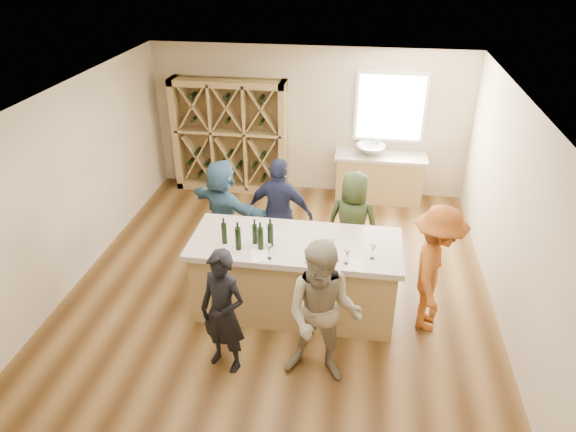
# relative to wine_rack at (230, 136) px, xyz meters

# --- Properties ---
(floor) EXTENTS (6.00, 7.00, 0.10)m
(floor) POSITION_rel_wine_rack_xyz_m (1.50, -3.27, -1.15)
(floor) COLOR brown
(floor) RESTS_ON ground
(ceiling) EXTENTS (6.00, 7.00, 0.10)m
(ceiling) POSITION_rel_wine_rack_xyz_m (1.50, -3.27, 1.75)
(ceiling) COLOR white
(ceiling) RESTS_ON ground
(wall_back) EXTENTS (6.00, 0.10, 2.80)m
(wall_back) POSITION_rel_wine_rack_xyz_m (1.50, 0.28, 0.30)
(wall_back) COLOR #C8B491
(wall_back) RESTS_ON ground
(wall_left) EXTENTS (0.10, 7.00, 2.80)m
(wall_left) POSITION_rel_wine_rack_xyz_m (-1.55, -3.27, 0.30)
(wall_left) COLOR #C8B491
(wall_left) RESTS_ON ground
(wall_right) EXTENTS (0.10, 7.00, 2.80)m
(wall_right) POSITION_rel_wine_rack_xyz_m (4.55, -3.27, 0.30)
(wall_right) COLOR #C8B491
(wall_right) RESTS_ON ground
(window_frame) EXTENTS (1.30, 0.06, 1.30)m
(window_frame) POSITION_rel_wine_rack_xyz_m (3.00, 0.20, 0.65)
(window_frame) COLOR white
(window_frame) RESTS_ON wall_back
(window_pane) EXTENTS (1.18, 0.01, 1.18)m
(window_pane) POSITION_rel_wine_rack_xyz_m (3.00, 0.17, 0.65)
(window_pane) COLOR white
(window_pane) RESTS_ON wall_back
(wine_rack) EXTENTS (2.20, 0.45, 2.20)m
(wine_rack) POSITION_rel_wine_rack_xyz_m (0.00, 0.00, 0.00)
(wine_rack) COLOR #A4864E
(wine_rack) RESTS_ON floor
(back_counter_base) EXTENTS (1.60, 0.58, 0.86)m
(back_counter_base) POSITION_rel_wine_rack_xyz_m (2.90, -0.07, -0.67)
(back_counter_base) COLOR #A4864E
(back_counter_base) RESTS_ON floor
(back_counter_top) EXTENTS (1.70, 0.62, 0.06)m
(back_counter_top) POSITION_rel_wine_rack_xyz_m (2.90, -0.07, -0.21)
(back_counter_top) COLOR #B7A696
(back_counter_top) RESTS_ON back_counter_base
(sink) EXTENTS (0.54, 0.54, 0.19)m
(sink) POSITION_rel_wine_rack_xyz_m (2.70, -0.07, -0.09)
(sink) COLOR silver
(sink) RESTS_ON back_counter_top
(faucet) EXTENTS (0.02, 0.02, 0.30)m
(faucet) POSITION_rel_wine_rack_xyz_m (2.70, 0.11, -0.03)
(faucet) COLOR silver
(faucet) RESTS_ON back_counter_top
(tasting_counter_base) EXTENTS (2.60, 1.00, 1.00)m
(tasting_counter_base) POSITION_rel_wine_rack_xyz_m (1.78, -3.60, -0.60)
(tasting_counter_base) COLOR #A4864E
(tasting_counter_base) RESTS_ON floor
(tasting_counter_top) EXTENTS (2.72, 1.12, 0.08)m
(tasting_counter_top) POSITION_rel_wine_rack_xyz_m (1.78, -3.60, -0.06)
(tasting_counter_top) COLOR #B7A696
(tasting_counter_top) RESTS_ON tasting_counter_base
(wine_bottle_a) EXTENTS (0.09, 0.09, 0.28)m
(wine_bottle_a) POSITION_rel_wine_rack_xyz_m (0.89, -3.77, 0.12)
(wine_bottle_a) COLOR black
(wine_bottle_a) RESTS_ON tasting_counter_top
(wine_bottle_b) EXTENTS (0.09, 0.09, 0.31)m
(wine_bottle_b) POSITION_rel_wine_rack_xyz_m (1.10, -3.88, 0.13)
(wine_bottle_b) COLOR black
(wine_bottle_b) RESTS_ON tasting_counter_top
(wine_bottle_c) EXTENTS (0.08, 0.08, 0.26)m
(wine_bottle_c) POSITION_rel_wine_rack_xyz_m (1.27, -3.71, 0.11)
(wine_bottle_c) COLOR black
(wine_bottle_c) RESTS_ON tasting_counter_top
(wine_bottle_d) EXTENTS (0.10, 0.10, 0.30)m
(wine_bottle_d) POSITION_rel_wine_rack_xyz_m (1.37, -3.84, 0.13)
(wine_bottle_d) COLOR black
(wine_bottle_d) RESTS_ON tasting_counter_top
(wine_bottle_e) EXTENTS (0.10, 0.10, 0.31)m
(wine_bottle_e) POSITION_rel_wine_rack_xyz_m (1.48, -3.75, 0.13)
(wine_bottle_e) COLOR black
(wine_bottle_e) RESTS_ON tasting_counter_top
(wine_glass_a) EXTENTS (0.09, 0.09, 0.20)m
(wine_glass_a) POSITION_rel_wine_rack_xyz_m (1.52, -4.04, 0.08)
(wine_glass_a) COLOR white
(wine_glass_a) RESTS_ON tasting_counter_top
(wine_glass_b) EXTENTS (0.09, 0.09, 0.19)m
(wine_glass_b) POSITION_rel_wine_rack_xyz_m (1.98, -4.06, 0.08)
(wine_glass_b) COLOR white
(wine_glass_b) RESTS_ON tasting_counter_top
(wine_glass_c) EXTENTS (0.10, 0.10, 0.19)m
(wine_glass_c) POSITION_rel_wine_rack_xyz_m (2.45, -4.01, 0.08)
(wine_glass_c) COLOR white
(wine_glass_c) RESTS_ON tasting_counter_top
(wine_glass_d) EXTENTS (0.10, 0.10, 0.20)m
(wine_glass_d) POSITION_rel_wine_rack_xyz_m (2.25, -3.80, 0.08)
(wine_glass_d) COLOR white
(wine_glass_d) RESTS_ON tasting_counter_top
(wine_glass_e) EXTENTS (0.08, 0.08, 0.19)m
(wine_glass_e) POSITION_rel_wine_rack_xyz_m (2.75, -3.85, 0.08)
(wine_glass_e) COLOR white
(wine_glass_e) RESTS_ON tasting_counter_top
(tasting_menu_a) EXTENTS (0.25, 0.31, 0.00)m
(tasting_menu_a) POSITION_rel_wine_rack_xyz_m (1.39, -3.99, -0.02)
(tasting_menu_a) COLOR white
(tasting_menu_a) RESTS_ON tasting_counter_top
(tasting_menu_b) EXTENTS (0.32, 0.37, 0.00)m
(tasting_menu_b) POSITION_rel_wine_rack_xyz_m (2.06, -3.98, -0.02)
(tasting_menu_b) COLOR white
(tasting_menu_b) RESTS_ON tasting_counter_top
(tasting_menu_c) EXTENTS (0.25, 0.31, 0.00)m
(tasting_menu_c) POSITION_rel_wine_rack_xyz_m (2.57, -4.01, -0.02)
(tasting_menu_c) COLOR white
(tasting_menu_c) RESTS_ON tasting_counter_top
(person_near_left) EXTENTS (0.69, 0.59, 1.58)m
(person_near_left) POSITION_rel_wine_rack_xyz_m (1.11, -4.76, -0.31)
(person_near_left) COLOR black
(person_near_left) RESTS_ON floor
(person_near_right) EXTENTS (0.91, 0.55, 1.80)m
(person_near_right) POSITION_rel_wine_rack_xyz_m (2.24, -4.76, -0.20)
(person_near_right) COLOR gray
(person_near_right) RESTS_ON floor
(person_server) EXTENTS (0.68, 1.18, 1.73)m
(person_server) POSITION_rel_wine_rack_xyz_m (3.55, -3.66, -0.23)
(person_server) COLOR #994C19
(person_server) RESTS_ON floor
(person_far_mid) EXTENTS (1.08, 0.67, 1.73)m
(person_far_mid) POSITION_rel_wine_rack_xyz_m (1.39, -2.49, -0.23)
(person_far_mid) COLOR #191E38
(person_far_mid) RESTS_ON floor
(person_far_right) EXTENTS (0.89, 0.69, 1.61)m
(person_far_right) POSITION_rel_wine_rack_xyz_m (2.48, -2.54, -0.29)
(person_far_right) COLOR #263319
(person_far_right) RESTS_ON floor
(person_far_left) EXTENTS (1.57, 1.19, 1.61)m
(person_far_left) POSITION_rel_wine_rack_xyz_m (0.48, -2.39, -0.29)
(person_far_left) COLOR #335972
(person_far_left) RESTS_ON floor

